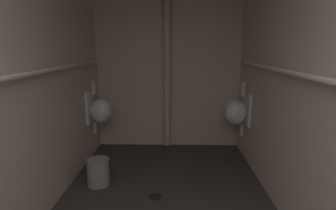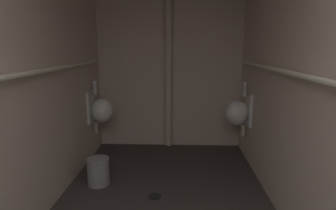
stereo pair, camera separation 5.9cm
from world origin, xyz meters
name	(u,v)px [view 2 (the right image)]	position (x,y,z in m)	size (l,w,h in m)	color
wall_left	(20,82)	(-1.13, 2.15, 1.28)	(0.06, 4.43, 2.57)	beige
wall_right	(306,83)	(1.13, 2.15, 1.28)	(0.06, 4.43, 2.57)	beige
wall_back	(170,65)	(0.00, 4.34, 1.28)	(2.33, 0.06, 2.57)	beige
urinal_left_mid	(101,110)	(-0.96, 3.79, 0.69)	(0.32, 0.30, 0.76)	white
urinal_right_mid	(238,112)	(0.96, 3.72, 0.69)	(0.32, 0.30, 0.76)	white
supply_pipe_left	(32,73)	(-1.04, 2.18, 1.35)	(0.06, 3.69, 0.06)	beige
supply_pipe_right	(295,75)	(1.04, 2.16, 1.35)	(0.06, 3.59, 0.06)	beige
standpipe_back_wall	(168,65)	(-0.02, 4.23, 1.28)	(0.10, 0.10, 2.52)	beige
floor_drain	(155,196)	(-0.10, 2.67, 0.00)	(0.14, 0.14, 0.01)	black
waste_bin	(98,171)	(-0.77, 2.93, 0.16)	(0.25, 0.25, 0.31)	gray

